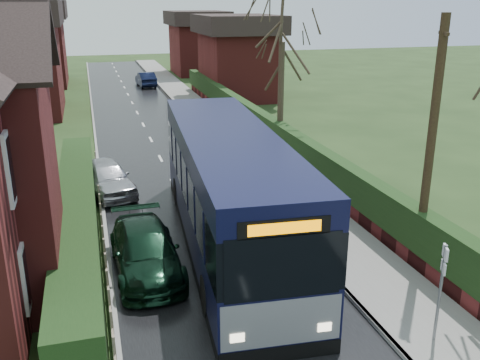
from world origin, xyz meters
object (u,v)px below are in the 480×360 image
object	(u,v)px
bus	(229,191)
bus_stop_sign	(442,280)
car_silver	(106,177)
car_green	(146,251)
telegraph_pole	(430,148)

from	to	relation	value
bus	bus_stop_sign	bearing A→B (deg)	-59.33
car_silver	car_green	distance (m)	7.21
car_silver	telegraph_pole	distance (m)	12.88
bus	car_green	distance (m)	3.23
car_green	bus_stop_sign	distance (m)	8.11
bus	bus_stop_sign	distance (m)	7.17
bus	car_green	size ratio (longest dim) A/B	2.76
bus_stop_sign	telegraph_pole	size ratio (longest dim) A/B	0.35
car_silver	bus_stop_sign	size ratio (longest dim) A/B	1.61
bus	car_green	world-z (taller)	bus
bus	telegraph_pole	distance (m)	6.11
bus_stop_sign	telegraph_pole	bearing A→B (deg)	86.77
bus	car_silver	bearing A→B (deg)	124.62
bus	car_green	xyz separation A→B (m)	(-2.80, -1.06, -1.20)
car_green	telegraph_pole	xyz separation A→B (m)	(7.81, -1.94, 3.03)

